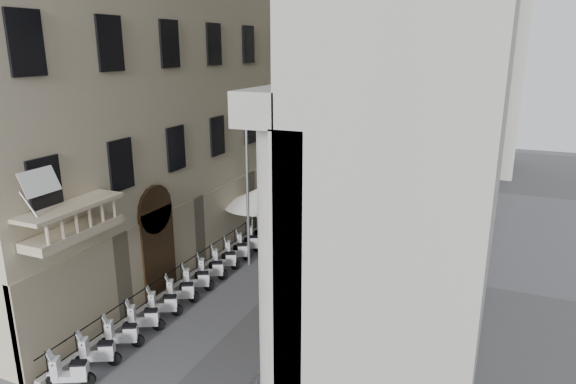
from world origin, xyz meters
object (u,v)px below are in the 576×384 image
(pedestrian_a, at_px, (320,230))
(street_lamp, at_px, (251,185))
(info_kiosk, at_px, (271,212))
(pedestrian_b, at_px, (385,186))
(security_tent, at_px, (258,196))

(pedestrian_a, bearing_deg, street_lamp, 63.35)
(info_kiosk, bearing_deg, pedestrian_b, 40.28)
(street_lamp, bearing_deg, info_kiosk, 122.87)
(street_lamp, distance_m, info_kiosk, 7.88)
(pedestrian_a, bearing_deg, security_tent, 15.78)
(pedestrian_b, bearing_deg, security_tent, 105.02)
(pedestrian_a, relative_size, pedestrian_b, 0.98)
(street_lamp, distance_m, pedestrian_b, 17.17)
(security_tent, distance_m, info_kiosk, 3.77)
(info_kiosk, relative_size, pedestrian_b, 0.95)
(security_tent, distance_m, pedestrian_b, 13.96)
(street_lamp, bearing_deg, pedestrian_b, 93.58)
(security_tent, xyz_separation_m, pedestrian_b, (5.05, 12.86, -2.00))
(info_kiosk, distance_m, pedestrian_a, 4.87)
(info_kiosk, bearing_deg, street_lamp, -92.95)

